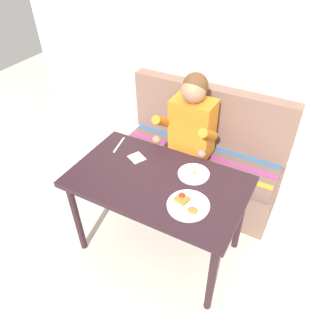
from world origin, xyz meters
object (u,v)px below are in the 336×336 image
plate_eggs (194,174)px  napkin (137,158)px  table (158,188)px  couch (199,162)px  person (189,133)px  plate_breakfast (188,205)px  knife (119,145)px

plate_eggs → napkin: (-0.44, -0.02, -0.01)m
table → napkin: napkin is taller
couch → plate_eggs: bearing=-72.3°
couch → plate_eggs: 0.76m
person → napkin: (-0.21, -0.46, -0.01)m
couch → plate_eggs: couch is taller
plate_eggs → table: bearing=-140.8°
plate_breakfast → napkin: (-0.53, 0.26, -0.01)m
table → person: person is taller
plate_eggs → napkin: 0.44m
table → person: size_ratio=0.99×
couch → person: bearing=-103.9°
couch → plate_breakfast: (0.28, -0.89, 0.41)m
table → couch: size_ratio=0.83×
couch → knife: 0.82m
plate_breakfast → table: bearing=155.9°
person → plate_eggs: person is taller
person → table: bearing=-85.8°
couch → napkin: couch is taller
person → plate_eggs: size_ratio=5.60×
couch → napkin: size_ratio=12.98×
couch → napkin: (-0.25, -0.63, 0.40)m
person → knife: bearing=-137.0°
person → knife: size_ratio=6.06×
person → plate_eggs: 0.49m
table → napkin: (-0.25, 0.13, 0.09)m
plate_eggs → knife: size_ratio=1.08×
plate_eggs → knife: 0.65m
couch → knife: bearing=-129.2°
table → couch: 0.83m
table → person: 0.60m
table → plate_breakfast: size_ratio=4.52×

